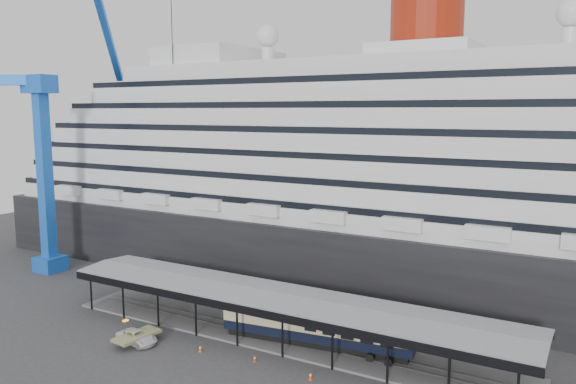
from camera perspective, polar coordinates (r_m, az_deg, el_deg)
ground at (r=62.31m, az=-3.39°, el=-16.14°), size 200.00×200.00×0.00m
cruise_ship at (r=85.62m, az=8.33°, el=3.23°), size 130.00×30.00×43.90m
platform_canopy at (r=65.31m, az=-0.95°, el=-12.70°), size 56.00×9.18×5.30m
crane_blue at (r=96.04m, az=-23.00°, el=4.17°), size 22.63×19.19×47.60m
port_truck at (r=66.74m, az=-15.09°, el=-14.04°), size 5.39×2.96×1.43m
pullman_carriage at (r=63.09m, az=2.88°, el=-13.27°), size 21.75×5.39×21.17m
traffic_cone_left at (r=63.36m, az=-8.90°, el=-15.42°), size 0.49×0.49×0.77m
traffic_cone_mid at (r=60.51m, az=-3.40°, el=-16.54°), size 0.48×0.48×0.71m
traffic_cone_right at (r=56.90m, az=2.30°, el=-18.17°), size 0.51×0.51×0.81m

